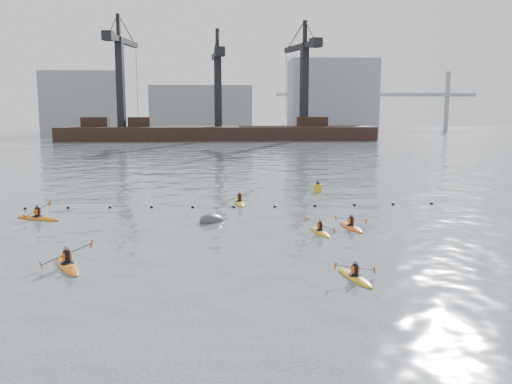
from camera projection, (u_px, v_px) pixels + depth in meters
ground at (224, 332)px, 17.51m from camera, size 400.00×400.00×0.00m
float_line at (213, 207)px, 39.68m from camera, size 33.24×0.73×0.24m
barge_pier at (217, 132)px, 125.65m from camera, size 72.00×19.30×29.50m
skyline at (225, 102)px, 164.42m from camera, size 141.00×28.00×22.00m
kayaker_0 at (67, 265)px, 24.64m from camera, size 2.23×3.48×1.27m
kayaker_1 at (355, 277)px, 22.94m from camera, size 1.92×2.94×0.95m
kayaker_2 at (38, 218)px, 35.37m from camera, size 3.44×2.20×1.20m
kayaker_3 at (320, 231)px, 31.48m from camera, size 1.95×2.88×1.12m
kayaker_4 at (351, 226)px, 32.74m from camera, size 2.11×3.19×1.00m
kayaker_5 at (240, 202)px, 41.23m from camera, size 2.25×3.29×1.23m
mooring_buoy at (212, 221)px, 34.70m from camera, size 2.38×2.35×1.39m
nav_buoy at (318, 188)px, 46.77m from camera, size 0.65×0.65×1.19m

